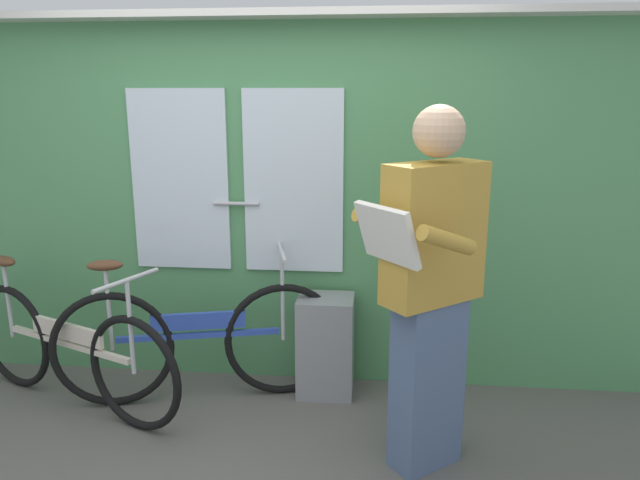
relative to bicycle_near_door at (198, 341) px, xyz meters
The scene contains 5 objects.
train_door_wall 0.96m from the bicycle_near_door, 45.01° to the left, with size 5.47×0.28×2.25m.
bicycle_near_door is the anchor object (origin of this frame).
bicycle_leaning_behind 0.75m from the bicycle_near_door, 169.11° to the right, with size 1.57×0.77×0.87m.
passenger_reading_newspaper 1.50m from the bicycle_near_door, 21.90° to the right, with size 0.64×0.61×1.76m.
trash_bin_by_wall 0.76m from the bicycle_near_door, 12.43° to the left, with size 0.34×0.28×0.62m, color gray.
Camera 1 is at (0.67, -2.23, 1.81)m, focal length 33.75 mm.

